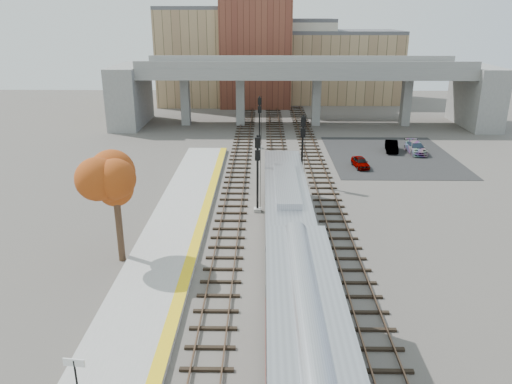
# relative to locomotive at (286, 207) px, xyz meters

# --- Properties ---
(ground) EXTENTS (160.00, 160.00, 0.00)m
(ground) POSITION_rel_locomotive_xyz_m (-1.00, -5.87, -2.28)
(ground) COLOR #47423D
(ground) RESTS_ON ground
(platform) EXTENTS (4.50, 60.00, 0.35)m
(platform) POSITION_rel_locomotive_xyz_m (-8.25, -5.87, -2.10)
(platform) COLOR #9E9E99
(platform) RESTS_ON ground
(yellow_strip) EXTENTS (0.70, 60.00, 0.01)m
(yellow_strip) POSITION_rel_locomotive_xyz_m (-6.35, -5.87, -1.92)
(yellow_strip) COLOR yellow
(yellow_strip) RESTS_ON platform
(tracks) EXTENTS (10.70, 95.00, 0.25)m
(tracks) POSITION_rel_locomotive_xyz_m (-0.07, 6.63, -2.20)
(tracks) COLOR black
(tracks) RESTS_ON ground
(overpass) EXTENTS (54.00, 12.00, 9.50)m
(overpass) POSITION_rel_locomotive_xyz_m (3.92, 39.13, 3.53)
(overpass) COLOR slate
(overpass) RESTS_ON ground
(buildings_far) EXTENTS (43.00, 21.00, 20.60)m
(buildings_far) POSITION_rel_locomotive_xyz_m (0.26, 60.70, 5.60)
(buildings_far) COLOR tan
(buildings_far) RESTS_ON ground
(parking_lot) EXTENTS (14.00, 18.00, 0.04)m
(parking_lot) POSITION_rel_locomotive_xyz_m (13.00, 22.13, -2.26)
(parking_lot) COLOR black
(parking_lot) RESTS_ON ground
(locomotive) EXTENTS (3.02, 19.05, 4.10)m
(locomotive) POSITION_rel_locomotive_xyz_m (0.00, 0.00, 0.00)
(locomotive) COLOR #A8AAB2
(locomotive) RESTS_ON ground
(signal_mast_near) EXTENTS (0.60, 0.64, 6.44)m
(signal_mast_near) POSITION_rel_locomotive_xyz_m (-2.10, 4.74, 0.80)
(signal_mast_near) COLOR #9E9E99
(signal_mast_near) RESTS_ON ground
(signal_mast_mid) EXTENTS (0.60, 0.64, 6.72)m
(signal_mast_mid) POSITION_rel_locomotive_xyz_m (2.00, 11.77, 0.99)
(signal_mast_mid) COLOR #9E9E99
(signal_mast_mid) RESTS_ON ground
(signal_mast_far) EXTENTS (0.60, 0.64, 6.30)m
(signal_mast_far) POSITION_rel_locomotive_xyz_m (-2.10, 25.23, 0.70)
(signal_mast_far) COLOR #9E9E99
(signal_mast_far) RESTS_ON ground
(station_sign) EXTENTS (0.90, 0.15, 2.27)m
(station_sign) POSITION_rel_locomotive_xyz_m (-9.08, -17.32, -0.30)
(station_sign) COLOR black
(station_sign) RESTS_ON platform
(tree) EXTENTS (3.60, 3.60, 6.83)m
(tree) POSITION_rel_locomotive_xyz_m (-10.96, -3.92, 2.79)
(tree) COLOR #382619
(tree) RESTS_ON ground
(car_a) EXTENTS (1.72, 3.44, 1.13)m
(car_a) POSITION_rel_locomotive_xyz_m (8.65, 17.42, -1.67)
(car_a) COLOR #99999E
(car_a) RESTS_ON parking_lot
(car_b) EXTENTS (1.90, 3.95, 1.25)m
(car_b) POSITION_rel_locomotive_xyz_m (13.53, 23.99, -1.61)
(car_b) COLOR #99999E
(car_b) RESTS_ON parking_lot
(car_c) EXTENTS (1.90, 4.51, 1.30)m
(car_c) POSITION_rel_locomotive_xyz_m (16.16, 23.28, -1.59)
(car_c) COLOR #99999E
(car_c) RESTS_ON parking_lot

